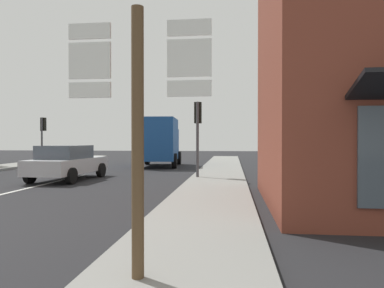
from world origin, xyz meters
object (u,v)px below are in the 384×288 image
object	(u,v)px
delivery_truck	(159,141)
sedan_far	(67,162)
route_sign_post	(138,122)
traffic_light_near_right	(198,122)
traffic_light_far_left	(43,130)

from	to	relation	value
delivery_truck	sedan_far	bearing A→B (deg)	-105.94
route_sign_post	traffic_light_near_right	bearing A→B (deg)	92.06
traffic_light_far_left	sedan_far	bearing A→B (deg)	-55.53
delivery_truck	route_sign_post	bearing A→B (deg)	-79.01
delivery_truck	traffic_light_near_right	distance (m)	7.99
route_sign_post	traffic_light_far_left	bearing A→B (deg)	121.79
sedan_far	traffic_light_near_right	size ratio (longest dim) A/B	1.30
delivery_truck	route_sign_post	size ratio (longest dim) A/B	1.61
traffic_light_far_left	route_sign_post	bearing A→B (deg)	-58.21
traffic_light_near_right	delivery_truck	bearing A→B (deg)	113.59
traffic_light_near_right	traffic_light_far_left	xyz separation A→B (m)	(-11.35, 7.80, -0.07)
traffic_light_near_right	traffic_light_far_left	bearing A→B (deg)	145.51
sedan_far	delivery_truck	size ratio (longest dim) A/B	0.83
route_sign_post	traffic_light_near_right	world-z (taller)	traffic_light_near_right
sedan_far	route_sign_post	distance (m)	12.01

